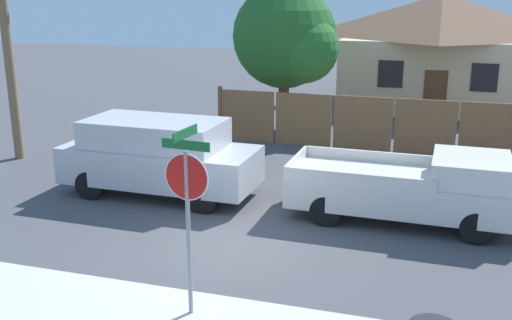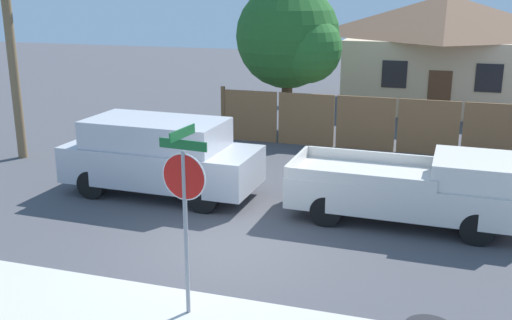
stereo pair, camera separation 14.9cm
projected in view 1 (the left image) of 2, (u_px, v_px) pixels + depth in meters
The scene contains 7 objects.
ground_plane at pixel (228, 246), 12.35m from camera, with size 80.00×80.00×0.00m, color #47474C.
wooden_fence at pixel (425, 127), 19.04m from camera, with size 14.01×0.12×1.86m.
house at pixel (439, 50), 26.33m from camera, with size 8.65×6.31×4.91m.
oak_tree at pixel (289, 39), 21.47m from camera, with size 3.94×3.75×5.35m.
red_suv at pixel (159, 155), 15.19m from camera, with size 5.00×2.13×1.96m.
orange_pickup at pixel (414, 187), 13.50m from camera, with size 5.17×2.18×1.61m.
stop_sign at pixel (187, 192), 9.23m from camera, with size 0.81×0.73×3.10m.
Camera 1 is at (3.85, -10.73, 5.10)m, focal length 42.00 mm.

